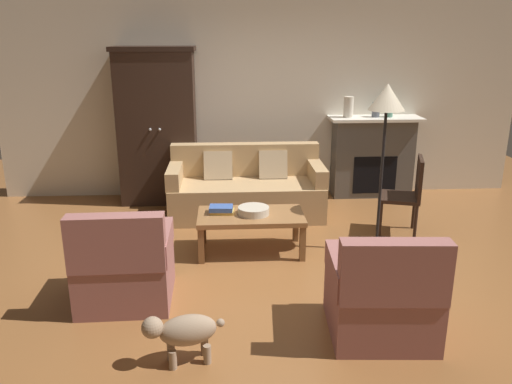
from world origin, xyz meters
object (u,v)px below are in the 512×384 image
at_px(fireplace, 372,156).
at_px(armoire, 158,126).
at_px(mantel_vase_slate, 376,110).
at_px(coffee_table, 251,219).
at_px(mantel_vase_jade, 389,108).
at_px(dog, 183,331).
at_px(couch, 246,190).
at_px(armchair_near_right, 382,298).
at_px(fruit_bowl, 254,211).
at_px(mantel_vase_cream, 348,107).
at_px(armchair_near_left, 125,268).
at_px(floor_lamp, 386,107).
at_px(side_chair_wooden, 408,191).
at_px(book_stack, 222,210).

xyz_separation_m(fireplace, armoire, (-2.95, -0.08, 0.46)).
xyz_separation_m(fireplace, mantel_vase_slate, (-0.00, -0.02, 0.65)).
xyz_separation_m(fireplace, coffee_table, (-1.80, -1.89, -0.20)).
distance_m(mantel_vase_jade, dog, 4.65).
relative_size(couch, mantel_vase_jade, 7.79).
bearing_deg(armoire, armchair_near_right, -59.05).
height_order(fruit_bowl, dog, fruit_bowl).
distance_m(coffee_table, dog, 1.97).
height_order(mantel_vase_cream, mantel_vase_jade, mantel_vase_cream).
height_order(mantel_vase_jade, armchair_near_left, mantel_vase_jade).
bearing_deg(dog, floor_lamp, 44.31).
distance_m(fruit_bowl, side_chair_wooden, 1.82).
bearing_deg(armchair_near_right, fruit_bowl, 118.61).
distance_m(fruit_bowl, mantel_vase_jade, 2.82).
bearing_deg(floor_lamp, mantel_vase_slate, 76.43).
relative_size(mantel_vase_cream, mantel_vase_jade, 1.13).
relative_size(armoire, mantel_vase_cream, 7.37).
height_order(fireplace, dog, fireplace).
bearing_deg(mantel_vase_jade, armchair_near_left, -137.21).
bearing_deg(mantel_vase_cream, mantel_vase_slate, 0.00).
bearing_deg(mantel_vase_cream, armoire, -178.66).
distance_m(coffee_table, mantel_vase_slate, 2.74).
xyz_separation_m(mantel_vase_jade, armchair_near_left, (-3.10, -2.87, -0.93)).
distance_m(armchair_near_left, dog, 1.06).
relative_size(armoire, dog, 3.64).
distance_m(coffee_table, mantel_vase_jade, 2.86).
bearing_deg(book_stack, mantel_vase_jade, 38.66).
relative_size(mantel_vase_slate, armchair_near_right, 0.23).
relative_size(couch, book_stack, 7.26).
bearing_deg(couch, book_stack, -104.96).
bearing_deg(floor_lamp, fireplace, 76.55).
relative_size(coffee_table, mantel_vase_jade, 4.45).
bearing_deg(side_chair_wooden, mantel_vase_jade, 82.89).
bearing_deg(fireplace, floor_lamp, -103.45).
height_order(mantel_vase_slate, dog, mantel_vase_slate).
bearing_deg(dog, fruit_bowl, 72.59).
height_order(coffee_table, dog, coffee_table).
xyz_separation_m(coffee_table, side_chair_wooden, (1.80, 0.41, 0.15)).
distance_m(coffee_table, mantel_vase_cream, 2.52).
height_order(armchair_near_right, side_chair_wooden, side_chair_wooden).
bearing_deg(mantel_vase_slate, floor_lamp, -103.57).
relative_size(book_stack, dog, 0.47).
distance_m(fruit_bowl, floor_lamp, 1.68).
xyz_separation_m(book_stack, dog, (-0.26, -1.94, -0.21)).
relative_size(floor_lamp, dog, 3.10).
distance_m(fireplace, dog, 4.47).
relative_size(coffee_table, armchair_near_left, 1.25).
relative_size(couch, side_chair_wooden, 2.14).
height_order(mantel_vase_slate, armchair_near_left, mantel_vase_slate).
bearing_deg(armoire, coffee_table, -57.62).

